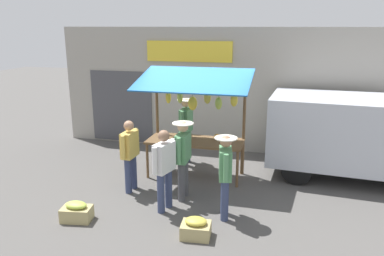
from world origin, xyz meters
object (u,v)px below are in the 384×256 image
at_px(shopper_with_shopping_bag, 225,170).
at_px(produce_crate_near, 77,212).
at_px(vendor_with_sunhat, 186,125).
at_px(parked_van, 363,131).
at_px(market_stall, 196,111).
at_px(produce_crate_side, 196,228).
at_px(shopper_in_striped_shirt, 183,154).
at_px(shopper_with_ponytail, 130,151).
at_px(shopper_in_grey_tee, 164,165).

bearing_deg(shopper_with_shopping_bag, produce_crate_near, 96.03).
height_order(vendor_with_sunhat, produce_crate_near, vendor_with_sunhat).
relative_size(vendor_with_sunhat, shopper_with_shopping_bag, 1.09).
xyz_separation_m(parked_van, produce_crate_near, (5.26, 3.44, -0.96)).
xyz_separation_m(market_stall, produce_crate_side, (-0.65, 2.63, -1.40)).
bearing_deg(shopper_in_striped_shirt, parked_van, -60.85).
distance_m(shopper_with_shopping_bag, produce_crate_near, 2.80).
height_order(shopper_in_striped_shirt, produce_crate_near, shopper_in_striped_shirt).
bearing_deg(shopper_in_striped_shirt, shopper_with_ponytail, 86.14).
bearing_deg(produce_crate_near, parked_van, -146.88).
bearing_deg(vendor_with_sunhat, shopper_in_striped_shirt, 15.61).
height_order(market_stall, vendor_with_sunhat, market_stall).
xyz_separation_m(vendor_with_sunhat, shopper_in_grey_tee, (-0.28, 2.54, -0.10)).
bearing_deg(shopper_with_ponytail, parked_van, -64.39).
xyz_separation_m(market_stall, shopper_with_ponytail, (1.14, 1.18, -0.67)).
relative_size(shopper_with_ponytail, shopper_in_striped_shirt, 0.95).
height_order(shopper_with_shopping_bag, produce_crate_near, shopper_with_shopping_bag).
bearing_deg(shopper_with_shopping_bag, shopper_with_ponytail, 61.59).
height_order(shopper_with_shopping_bag, produce_crate_side, shopper_with_shopping_bag).
bearing_deg(vendor_with_sunhat, produce_crate_side, 19.94).
height_order(vendor_with_sunhat, shopper_in_striped_shirt, vendor_with_sunhat).
xyz_separation_m(shopper_with_shopping_bag, shopper_in_striped_shirt, (0.95, -0.58, 0.04)).
distance_m(parked_van, produce_crate_near, 6.36).
bearing_deg(shopper_with_shopping_bag, produce_crate_side, 145.69).
distance_m(market_stall, shopper_in_striped_shirt, 1.39).
bearing_deg(market_stall, produce_crate_near, 59.05).
bearing_deg(shopper_in_grey_tee, parked_van, -40.20).
relative_size(vendor_with_sunhat, produce_crate_near, 2.94).
distance_m(market_stall, produce_crate_side, 3.05).
height_order(shopper_with_shopping_bag, shopper_with_ponytail, shopper_with_shopping_bag).
distance_m(shopper_with_shopping_bag, produce_crate_side, 1.16).
height_order(market_stall, shopper_with_shopping_bag, market_stall).
bearing_deg(market_stall, shopper_in_grey_tee, 84.95).
bearing_deg(shopper_in_striped_shirt, produce_crate_near, 130.31).
bearing_deg(shopper_in_grey_tee, vendor_with_sunhat, 21.68).
height_order(shopper_in_grey_tee, produce_crate_near, shopper_in_grey_tee).
xyz_separation_m(shopper_with_ponytail, shopper_in_grey_tee, (-0.98, 0.65, 0.03)).
height_order(shopper_with_ponytail, produce_crate_side, shopper_with_ponytail).
bearing_deg(parked_van, shopper_in_grey_tee, 38.58).
distance_m(shopper_in_striped_shirt, produce_crate_side, 1.71).
bearing_deg(produce_crate_side, produce_crate_near, 0.04).
xyz_separation_m(market_stall, produce_crate_near, (1.58, 2.64, -1.39)).
distance_m(shopper_with_shopping_bag, shopper_in_striped_shirt, 1.11).
distance_m(market_stall, shopper_with_ponytail, 1.77).
relative_size(market_stall, parked_van, 0.55).
bearing_deg(shopper_in_grey_tee, market_stall, 10.39).
xyz_separation_m(market_stall, shopper_in_grey_tee, (0.16, 1.83, -0.64)).
bearing_deg(shopper_in_striped_shirt, shopper_with_shopping_bag, -121.38).
relative_size(shopper_with_ponytail, parked_van, 0.34).
bearing_deg(shopper_with_ponytail, shopper_with_shopping_bag, -103.61).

